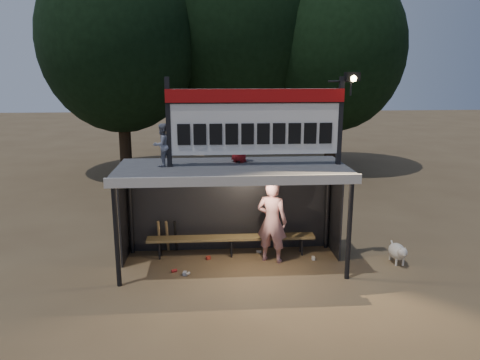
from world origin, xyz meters
name	(u,v)px	position (x,y,z in m)	size (l,w,h in m)	color
ground	(233,265)	(0.00, 0.00, 0.00)	(80.00, 80.00, 0.00)	brown
player	(272,221)	(0.92, 0.15, 0.97)	(0.71, 0.46, 1.94)	silver
child_a	(162,145)	(-1.50, 0.05, 2.78)	(0.45, 0.35, 0.93)	gray
child_b	(239,141)	(0.19, 0.42, 2.80)	(0.47, 0.30, 0.96)	maroon
dugout_shelter	(232,184)	(0.00, 0.24, 1.85)	(5.10, 2.08, 2.32)	#414143
scoreboard_assembly	(258,119)	(0.56, -0.01, 3.32)	(4.10, 0.27, 1.99)	black
bench	(231,238)	(0.00, 0.55, 0.43)	(4.00, 0.35, 0.48)	olive
tree_left	(119,40)	(-4.00, 10.00, 5.51)	(6.46, 6.46, 9.27)	#2E2114
tree_mid	(240,27)	(1.00, 11.50, 6.17)	(7.22, 7.22, 10.36)	#302115
tree_right	(334,50)	(5.00, 10.50, 5.19)	(6.08, 6.08, 8.72)	#322216
dog	(398,252)	(3.80, -0.19, 0.28)	(0.36, 0.81, 0.49)	beige
bats	(167,236)	(-1.54, 0.82, 0.43)	(0.48, 0.33, 0.84)	#A17D4B
litter	(223,264)	(-0.22, -0.03, 0.04)	(3.33, 1.25, 0.08)	#A4291C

